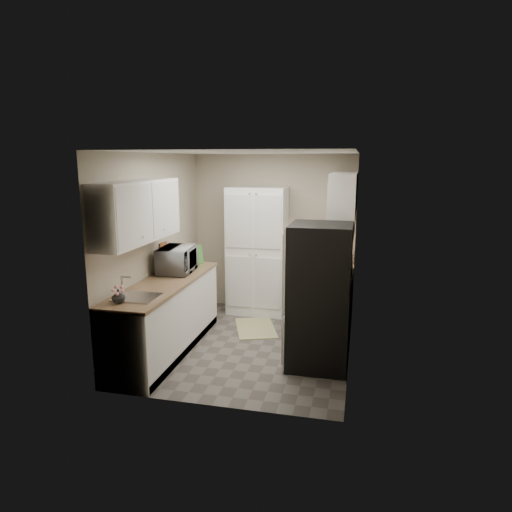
# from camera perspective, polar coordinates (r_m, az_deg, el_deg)

# --- Properties ---
(ground) EXTENTS (3.20, 3.20, 0.00)m
(ground) POSITION_cam_1_polar(r_m,az_deg,el_deg) (6.20, -0.78, -10.93)
(ground) COLOR #56514C
(ground) RESTS_ON ground
(room_shell) EXTENTS (2.64, 3.24, 2.52)m
(room_shell) POSITION_cam_1_polar(r_m,az_deg,el_deg) (5.76, -1.02, 4.13)
(room_shell) COLOR #B1A28F
(room_shell) RESTS_ON ground
(pantry_cabinet) EXTENTS (0.90, 0.55, 2.00)m
(pantry_cabinet) POSITION_cam_1_polar(r_m,az_deg,el_deg) (7.18, 0.15, 0.62)
(pantry_cabinet) COLOR white
(pantry_cabinet) RESTS_ON ground
(base_cabinet_left) EXTENTS (0.60, 2.30, 0.88)m
(base_cabinet_left) POSITION_cam_1_polar(r_m,az_deg,el_deg) (5.97, -11.15, -7.57)
(base_cabinet_left) COLOR white
(base_cabinet_left) RESTS_ON ground
(countertop_left) EXTENTS (0.63, 2.33, 0.04)m
(countertop_left) POSITION_cam_1_polar(r_m,az_deg,el_deg) (5.83, -11.33, -3.30)
(countertop_left) COLOR #846647
(countertop_left) RESTS_ON base_cabinet_left
(base_cabinet_right) EXTENTS (0.60, 0.80, 0.88)m
(base_cabinet_right) POSITION_cam_1_polar(r_m,az_deg,el_deg) (7.03, 9.45, -4.50)
(base_cabinet_right) COLOR white
(base_cabinet_right) RESTS_ON ground
(countertop_right) EXTENTS (0.63, 0.83, 0.04)m
(countertop_right) POSITION_cam_1_polar(r_m,az_deg,el_deg) (6.91, 9.58, -0.84)
(countertop_right) COLOR #846647
(countertop_right) RESTS_ON base_cabinet_right
(electric_range) EXTENTS (0.71, 0.78, 1.13)m
(electric_range) POSITION_cam_1_polar(r_m,az_deg,el_deg) (6.25, 8.83, -6.19)
(electric_range) COLOR #B7B7BC
(electric_range) RESTS_ON ground
(refrigerator) EXTENTS (0.70, 0.72, 1.70)m
(refrigerator) POSITION_cam_1_polar(r_m,az_deg,el_deg) (5.38, 7.94, -5.01)
(refrigerator) COLOR #B7B7BC
(refrigerator) RESTS_ON ground
(microwave) EXTENTS (0.48, 0.66, 0.34)m
(microwave) POSITION_cam_1_polar(r_m,az_deg,el_deg) (6.22, -9.83, -0.46)
(microwave) COLOR #A8A8AD
(microwave) RESTS_ON countertop_left
(wine_bottle) EXTENTS (0.07, 0.07, 0.27)m
(wine_bottle) POSITION_cam_1_polar(r_m,az_deg,el_deg) (6.57, -9.41, -0.14)
(wine_bottle) COLOR black
(wine_bottle) RESTS_ON countertop_left
(flower_vase) EXTENTS (0.18, 0.18, 0.15)m
(flower_vase) POSITION_cam_1_polar(r_m,az_deg,el_deg) (5.06, -16.82, -4.85)
(flower_vase) COLOR silver
(flower_vase) RESTS_ON countertop_left
(cutting_board) EXTENTS (0.08, 0.22, 0.28)m
(cutting_board) POSITION_cam_1_polar(r_m,az_deg,el_deg) (6.65, -7.31, 0.12)
(cutting_board) COLOR #3A822E
(cutting_board) RESTS_ON countertop_left
(toaster_oven) EXTENTS (0.46, 0.50, 0.23)m
(toaster_oven) POSITION_cam_1_polar(r_m,az_deg,el_deg) (6.89, 10.23, 0.25)
(toaster_oven) COLOR silver
(toaster_oven) RESTS_ON countertop_right
(fruit_basket) EXTENTS (0.27, 0.27, 0.10)m
(fruit_basket) POSITION_cam_1_polar(r_m,az_deg,el_deg) (6.88, 10.05, 1.68)
(fruit_basket) COLOR orange
(fruit_basket) RESTS_ON toaster_oven
(kitchen_mat) EXTENTS (0.80, 0.99, 0.01)m
(kitchen_mat) POSITION_cam_1_polar(r_m,az_deg,el_deg) (6.73, -0.05, -8.98)
(kitchen_mat) COLOR tan
(kitchen_mat) RESTS_ON ground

